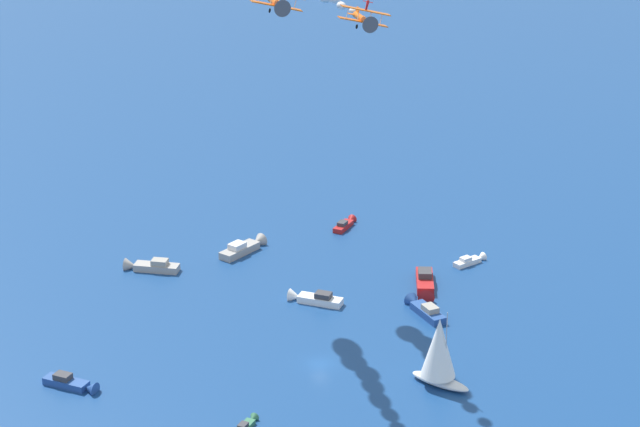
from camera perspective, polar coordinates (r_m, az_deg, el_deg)
ground_plane at (r=188.57m, az=-0.00°, el=-7.01°), size 2000.00×2000.00×0.00m
motorboat_far_port at (r=223.61m, az=7.04°, el=-2.18°), size 6.87×1.96×1.98m
motorboat_far_stbd at (r=221.13m, az=-7.95°, el=-2.45°), size 8.40×9.20×2.88m
motorboat_offshore at (r=227.08m, az=-3.52°, el=-1.58°), size 10.88×5.03×3.06m
motorboat_trailing at (r=204.31m, az=4.86°, el=-4.45°), size 4.46×9.92×2.79m
motorboat_ahead at (r=237.73m, az=1.19°, el=-0.50°), size 7.27×4.73×2.08m
motorboat_mid_cluster at (r=212.72m, az=4.91°, el=-3.30°), size 9.52×10.27×3.24m
motorboat_outer_ring_a at (r=185.59m, az=-11.42°, el=-7.77°), size 5.94×8.69×2.51m
motorboat_outer_ring_c at (r=207.20m, az=-0.33°, el=-3.97°), size 6.88×9.29×2.72m
motorboat_outer_ring_d at (r=173.02m, az=-3.43°, el=-9.79°), size 5.38×3.62×1.55m
sailboat_outer_ring_e at (r=181.28m, az=5.56°, el=-6.39°), size 6.43×9.83×12.21m
biplane_lead at (r=170.88m, az=2.04°, el=9.03°), size 7.34×7.14×3.74m
wingwalker_lead at (r=170.57m, az=2.22°, el=9.73°), size 1.40×0.65×1.52m
biplane_wingman at (r=166.72m, az=-2.01°, el=9.77°), size 7.34×7.14×3.74m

